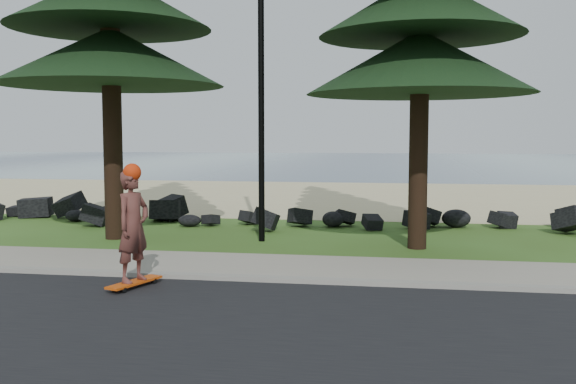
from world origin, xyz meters
name	(u,v)px	position (x,y,z in m)	size (l,w,h in m)	color
ground	(226,269)	(0.00, 0.00, 0.00)	(160.00, 160.00, 0.00)	#334D18
road	(125,350)	(0.00, -4.50, 0.01)	(160.00, 7.00, 0.02)	black
kerb	(213,277)	(0.00, -0.90, 0.05)	(160.00, 0.20, 0.10)	gray
sidewalk	(229,265)	(0.00, 0.20, 0.04)	(160.00, 2.00, 0.08)	#9E9284
beach_sand	(318,196)	(0.00, 14.50, 0.01)	(160.00, 15.00, 0.01)	tan
ocean	(361,161)	(0.00, 51.00, 0.00)	(160.00, 58.00, 0.01)	#354A65
seawall_boulders	(280,227)	(0.00, 5.60, 0.00)	(60.00, 2.40, 1.10)	black
lamp_post	(261,59)	(0.00, 3.20, 4.13)	(0.25, 0.14, 8.14)	black
skateboarder	(133,227)	(-1.07, -1.66, 0.99)	(0.61, 1.09, 1.97)	#C5450B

